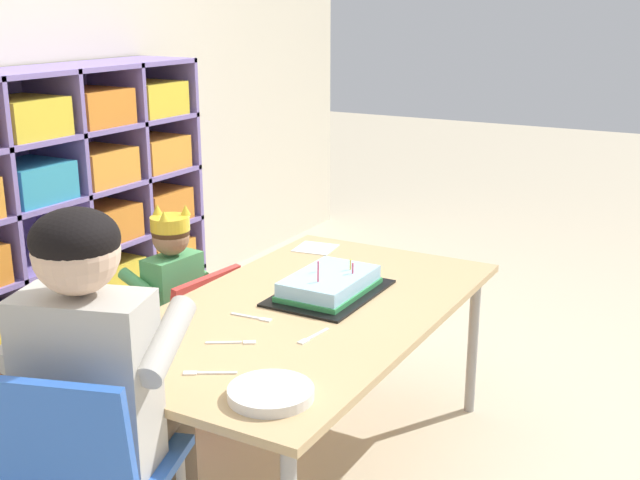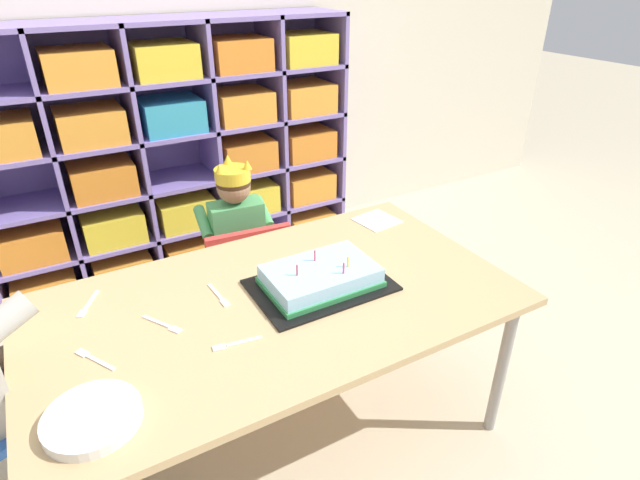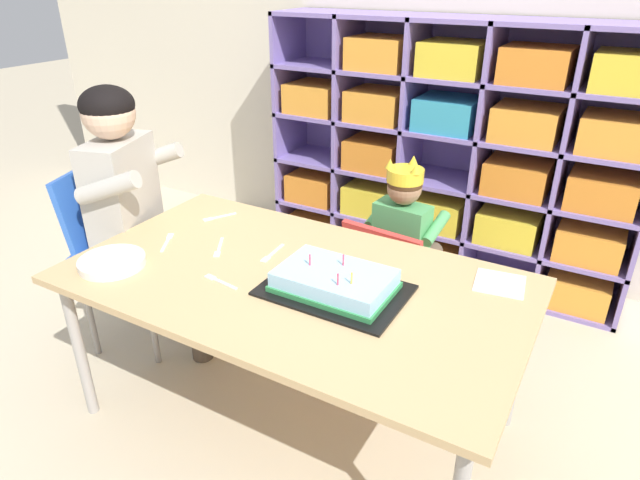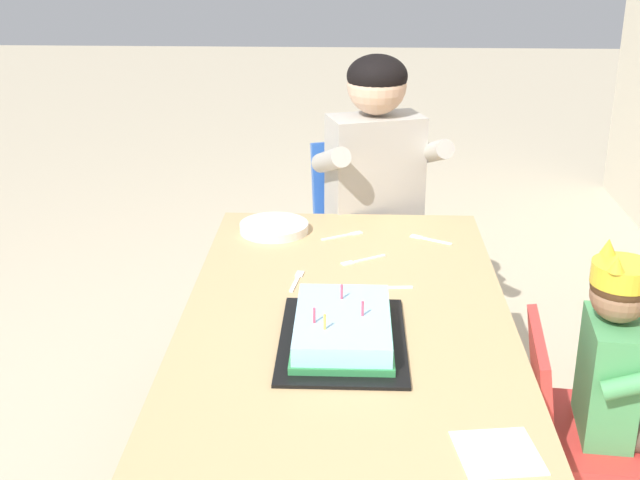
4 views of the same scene
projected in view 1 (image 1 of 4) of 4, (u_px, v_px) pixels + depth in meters
The scene contains 15 objects.
ground at pixel (305, 470), 2.64m from camera, with size 16.00×16.00×0.00m, color beige.
storage_cubby_shelf at pixel (36, 237), 3.14m from camera, with size 1.78×0.33×1.24m.
activity_table at pixel (304, 321), 2.48m from camera, with size 1.42×0.80×0.57m.
classroom_chair_blue at pixel (188, 331), 2.89m from camera, with size 0.39×0.36×0.57m.
child_with_crown at pixel (165, 287), 2.90m from camera, with size 0.31×0.31×0.80m.
classroom_chair_adult_side at pixel (83, 472), 1.80m from camera, with size 0.44×0.45×0.75m.
adult_helper_seated at pixel (100, 369), 1.86m from camera, with size 0.48×0.46×1.07m.
birthday_cake_on_tray at pixel (329, 286), 2.58m from camera, with size 0.42×0.29×0.10m.
paper_plate_stack at pixel (271, 393), 1.91m from camera, with size 0.21×0.21×0.03m, color white.
paper_napkin_square at pixel (316, 248), 3.07m from camera, with size 0.15×0.15×0.00m, color white.
fork_near_cake_tray at pixel (137, 350), 2.17m from camera, with size 0.08×0.12×0.00m.
fork_scattered_mid_table at pixel (234, 342), 2.22m from camera, with size 0.08×0.12×0.00m.
fork_at_table_front_edge at pixel (254, 317), 2.39m from camera, with size 0.03×0.14×0.00m.
fork_by_napkin at pixel (206, 373), 2.04m from camera, with size 0.08×0.13×0.00m.
fork_beside_plate_stack at pixel (312, 337), 2.25m from camera, with size 0.13×0.03×0.00m.
Camera 1 is at (-1.99, -1.17, 1.48)m, focal length 44.75 mm.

